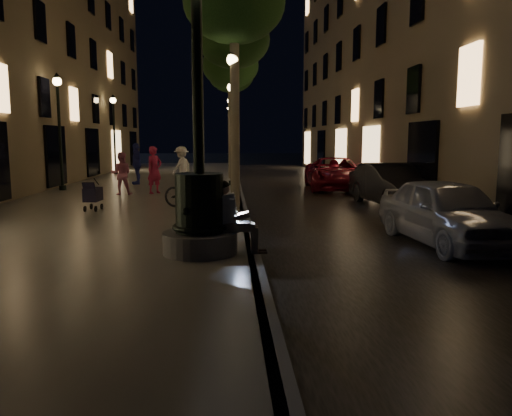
{
  "coord_description": "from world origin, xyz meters",
  "views": [
    {
      "loc": [
        -0.46,
        -7.23,
        2.33
      ],
      "look_at": [
        0.11,
        3.0,
        0.91
      ],
      "focal_mm": 35.0,
      "sensor_mm": 36.0,
      "label": 1
    }
  ],
  "objects": [
    {
      "name": "promenade",
      "position": [
        -4.0,
        15.0,
        0.1
      ],
      "size": [
        8.0,
        45.0,
        0.2
      ],
      "primitive_type": "cube",
      "color": "slate",
      "rests_on": "ground"
    },
    {
      "name": "ground",
      "position": [
        0.0,
        15.0,
        0.0
      ],
      "size": [
        120.0,
        120.0,
        0.0
      ],
      "primitive_type": "plane",
      "color": "black",
      "rests_on": "ground"
    },
    {
      "name": "pedestrian_blue",
      "position": [
        -4.78,
        16.62,
        1.17
      ],
      "size": [
        0.78,
        1.23,
        1.94
      ],
      "primitive_type": "imported",
      "rotation": [
        0.0,
        0.0,
        5.0
      ],
      "color": "navy",
      "rests_on": "promenade"
    },
    {
      "name": "lamp_curb_d",
      "position": [
        -0.3,
        32.0,
        3.24
      ],
      "size": [
        0.36,
        0.36,
        4.81
      ],
      "color": "black",
      "rests_on": "promenade"
    },
    {
      "name": "lamp_left_b",
      "position": [
        -7.4,
        14.0,
        3.24
      ],
      "size": [
        0.36,
        0.36,
        4.81
      ],
      "color": "black",
      "rests_on": "promenade"
    },
    {
      "name": "car_second",
      "position": [
        5.2,
        9.65,
        0.75
      ],
      "size": [
        2.03,
        4.68,
        1.5
      ],
      "primitive_type": "imported",
      "rotation": [
        0.0,
        0.0,
        0.1
      ],
      "color": "black",
      "rests_on": "ground"
    },
    {
      "name": "cobble_lane",
      "position": [
        3.0,
        15.0,
        0.01
      ],
      "size": [
        6.0,
        45.0,
        0.02
      ],
      "primitive_type": "cube",
      "color": "black",
      "rests_on": "ground"
    },
    {
      "name": "curb_strip",
      "position": [
        0.0,
        15.0,
        0.1
      ],
      "size": [
        0.25,
        45.0,
        0.2
      ],
      "primitive_type": "cube",
      "color": "#59595B",
      "rests_on": "ground"
    },
    {
      "name": "tree_far",
      "position": [
        -0.22,
        26.0,
        6.43
      ],
      "size": [
        3.0,
        3.0,
        7.5
      ],
      "color": "#6B604C",
      "rests_on": "promenade"
    },
    {
      "name": "lamp_left_c",
      "position": [
        -7.4,
        24.0,
        3.24
      ],
      "size": [
        0.36,
        0.36,
        4.81
      ],
      "color": "black",
      "rests_on": "promenade"
    },
    {
      "name": "lamp_curb_b",
      "position": [
        -0.3,
        16.0,
        3.24
      ],
      "size": [
        0.36,
        0.36,
        4.81
      ],
      "color": "black",
      "rests_on": "promenade"
    },
    {
      "name": "pedestrian_red",
      "position": [
        -3.35,
        12.5,
        1.13
      ],
      "size": [
        0.79,
        0.8,
        1.85
      ],
      "primitive_type": "imported",
      "rotation": [
        0.0,
        0.0,
        0.82
      ],
      "color": "#BC254D",
      "rests_on": "promenade"
    },
    {
      "name": "tree_third",
      "position": [
        -0.3,
        20.0,
        6.14
      ],
      "size": [
        3.0,
        3.0,
        7.2
      ],
      "color": "#6B604C",
      "rests_on": "promenade"
    },
    {
      "name": "pedestrian_pink",
      "position": [
        -4.54,
        12.06,
        1.02
      ],
      "size": [
        0.85,
        0.7,
        1.63
      ],
      "primitive_type": "imported",
      "rotation": [
        0.0,
        0.0,
        3.25
      ],
      "color": "#C46889",
      "rests_on": "promenade"
    },
    {
      "name": "fountain_lamppost",
      "position": [
        -1.0,
        2.0,
        1.21
      ],
      "size": [
        1.4,
        1.4,
        5.21
      ],
      "color": "#59595B",
      "rests_on": "promenade"
    },
    {
      "name": "car_front",
      "position": [
        4.35,
        3.36,
        0.74
      ],
      "size": [
        2.1,
        4.47,
        1.48
      ],
      "primitive_type": "imported",
      "rotation": [
        0.0,
        0.0,
        0.08
      ],
      "color": "#AEAFB6",
      "rests_on": "ground"
    },
    {
      "name": "bicycle",
      "position": [
        -1.57,
        8.22,
        0.7
      ],
      "size": [
        2.03,
        1.3,
        1.01
      ],
      "primitive_type": "imported",
      "rotation": [
        0.0,
        0.0,
        1.21
      ],
      "color": "black",
      "rests_on": "promenade"
    },
    {
      "name": "lamp_curb_c",
      "position": [
        -0.3,
        24.0,
        3.24
      ],
      "size": [
        0.36,
        0.36,
        4.81
      ],
      "color": "black",
      "rests_on": "promenade"
    },
    {
      "name": "building_right",
      "position": [
        10.0,
        18.0,
        7.5
      ],
      "size": [
        8.0,
        36.0,
        15.0
      ],
      "primitive_type": "cube",
      "color": "#756349",
      "rests_on": "ground"
    },
    {
      "name": "pedestrian_white",
      "position": [
        -2.56,
        15.42,
        1.1
      ],
      "size": [
        1.19,
        1.34,
        1.8
      ],
      "primitive_type": "imported",
      "rotation": [
        0.0,
        0.0,
        4.15
      ],
      "color": "white",
      "rests_on": "promenade"
    },
    {
      "name": "car_third",
      "position": [
        4.47,
        15.47,
        0.74
      ],
      "size": [
        2.83,
        5.51,
        1.49
      ],
      "primitive_type": "imported",
      "rotation": [
        0.0,
        0.0,
        -0.07
      ],
      "color": "maroon",
      "rests_on": "ground"
    },
    {
      "name": "stroller",
      "position": [
        -4.5,
        7.79,
        0.68
      ],
      "size": [
        0.45,
        0.95,
        0.97
      ],
      "rotation": [
        0.0,
        0.0,
        -0.08
      ],
      "color": "black",
      "rests_on": "promenade"
    },
    {
      "name": "seated_man_laptop",
      "position": [
        -0.39,
        2.0,
        0.92
      ],
      "size": [
        1.0,
        0.34,
        1.37
      ],
      "color": "gray",
      "rests_on": "promenade"
    },
    {
      "name": "tree_near",
      "position": [
        -0.25,
        8.0,
        6.24
      ],
      "size": [
        3.0,
        3.0,
        7.3
      ],
      "color": "#6B604C",
      "rests_on": "promenade"
    },
    {
      "name": "tree_second",
      "position": [
        -0.2,
        14.0,
        6.33
      ],
      "size": [
        3.0,
        3.0,
        7.4
      ],
      "color": "#6B604C",
      "rests_on": "promenade"
    },
    {
      "name": "lamp_curb_a",
      "position": [
        -0.3,
        8.0,
        3.24
      ],
      "size": [
        0.36,
        0.36,
        4.81
      ],
      "color": "black",
      "rests_on": "promenade"
    }
  ]
}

